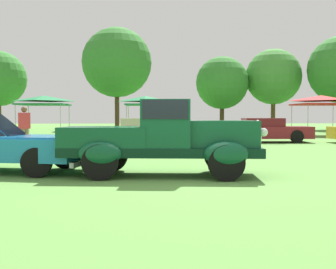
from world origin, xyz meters
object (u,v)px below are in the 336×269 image
(feature_pickup_truck, at_px, (163,137))
(canopy_tent_right_field, at_px, (321,100))
(show_car_burgundy, at_px, (265,130))
(spectator_between_cars, at_px, (167,128))
(canopy_tent_left_field, at_px, (43,100))
(canopy_tent_center_field, at_px, (145,100))
(spectator_by_row, at_px, (24,127))
(show_car_cream, at_px, (144,131))
(neighbor_convertible, at_px, (6,148))

(feature_pickup_truck, height_order, canopy_tent_right_field, canopy_tent_right_field)
(show_car_burgundy, height_order, spectator_between_cars, spectator_between_cars)
(feature_pickup_truck, relative_size, canopy_tent_left_field, 1.42)
(show_car_burgundy, height_order, canopy_tent_left_field, canopy_tent_left_field)
(canopy_tent_left_field, bearing_deg, canopy_tent_center_field, 1.64)
(spectator_by_row, distance_m, canopy_tent_left_field, 13.12)
(canopy_tent_right_field, bearing_deg, spectator_by_row, -144.50)
(show_car_cream, bearing_deg, neighbor_convertible, -107.70)
(feature_pickup_truck, distance_m, spectator_between_cars, 4.97)
(feature_pickup_truck, distance_m, show_car_burgundy, 12.63)
(canopy_tent_center_field, bearing_deg, canopy_tent_left_field, -178.36)
(spectator_by_row, xyz_separation_m, canopy_tent_center_field, (4.36, 12.97, 1.51))
(feature_pickup_truck, height_order, show_car_cream, feature_pickup_truck)
(canopy_tent_center_field, xyz_separation_m, canopy_tent_right_field, (11.85, -1.41, 0.00))
(neighbor_convertible, height_order, show_car_cream, neighbor_convertible)
(neighbor_convertible, relative_size, canopy_tent_center_field, 1.61)
(spectator_by_row, relative_size, canopy_tent_center_field, 0.61)
(canopy_tent_center_field, bearing_deg, canopy_tent_right_field, -6.79)
(canopy_tent_right_field, bearing_deg, canopy_tent_center_field, 173.21)
(canopy_tent_left_field, bearing_deg, spectator_by_row, -78.66)
(canopy_tent_center_field, bearing_deg, spectator_between_cars, -86.31)
(spectator_between_cars, bearing_deg, show_car_burgundy, 50.41)
(show_car_burgundy, relative_size, spectator_by_row, 2.64)
(canopy_tent_left_field, relative_size, canopy_tent_center_field, 1.16)
(spectator_by_row, bearing_deg, neighbor_convertible, -77.44)
(canopy_tent_center_field, distance_m, canopy_tent_right_field, 11.93)
(feature_pickup_truck, distance_m, spectator_by_row, 8.00)
(neighbor_convertible, distance_m, show_car_burgundy, 14.05)
(neighbor_convertible, height_order, canopy_tent_left_field, canopy_tent_left_field)
(show_car_cream, bearing_deg, show_car_burgundy, 4.47)
(canopy_tent_left_field, xyz_separation_m, canopy_tent_center_field, (6.92, 0.20, -0.00))
(show_car_cream, xyz_separation_m, show_car_burgundy, (6.14, 0.48, -0.00))
(show_car_burgundy, xyz_separation_m, canopy_tent_center_field, (-6.19, 7.92, 1.82))
(feature_pickup_truck, bearing_deg, spectator_between_cars, 86.38)
(neighbor_convertible, relative_size, spectator_by_row, 2.63)
(spectator_between_cars, relative_size, spectator_by_row, 1.00)
(spectator_between_cars, height_order, canopy_tent_center_field, canopy_tent_center_field)
(show_car_cream, relative_size, spectator_between_cars, 2.66)
(show_car_burgundy, distance_m, spectator_by_row, 11.70)
(spectator_between_cars, bearing_deg, show_car_cream, 98.47)
(feature_pickup_truck, xyz_separation_m, show_car_burgundy, (5.58, 11.33, -0.27))
(canopy_tent_left_field, bearing_deg, show_car_cream, -49.63)
(canopy_tent_right_field, bearing_deg, show_car_cream, -149.39)
(feature_pickup_truck, relative_size, spectator_between_cars, 2.70)
(show_car_cream, xyz_separation_m, canopy_tent_center_field, (-0.04, 8.40, 1.82))
(spectator_between_cars, relative_size, canopy_tent_left_field, 0.53)
(canopy_tent_center_field, height_order, canopy_tent_right_field, same)
(spectator_by_row, relative_size, canopy_tent_right_field, 0.51)
(show_car_cream, bearing_deg, canopy_tent_right_field, 30.61)
(canopy_tent_left_field, distance_m, canopy_tent_center_field, 6.93)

